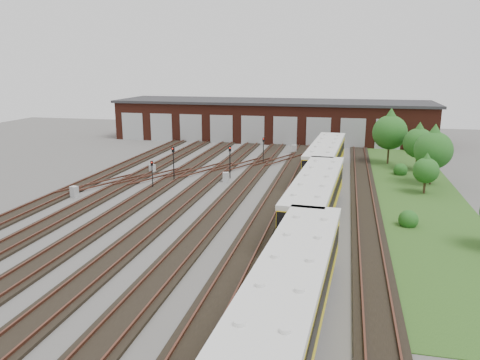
# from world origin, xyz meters

# --- Properties ---
(ground) EXTENTS (120.00, 120.00, 0.00)m
(ground) POSITION_xyz_m (0.00, 0.00, 0.00)
(ground) COLOR #4D4A47
(ground) RESTS_ON ground
(track_network) EXTENTS (30.40, 70.00, 0.33)m
(track_network) POSITION_xyz_m (-0.17, 0.59, 0.11)
(track_network) COLOR black
(track_network) RESTS_ON ground
(maintenance_shed) EXTENTS (51.00, 12.50, 6.35)m
(maintenance_shed) POSITION_xyz_m (-0.01, 39.97, 3.20)
(maintenance_shed) COLOR #4B1C12
(maintenance_shed) RESTS_ON ground
(grass_verge) EXTENTS (8.00, 55.00, 0.05)m
(grass_verge) POSITION_xyz_m (19.00, 10.00, 0.03)
(grass_verge) COLOR #224617
(grass_verge) RESTS_ON ground
(metro_train) EXTENTS (3.91, 48.64, 3.41)m
(metro_train) POSITION_xyz_m (10.00, -1.21, 2.08)
(metro_train) COLOR black
(metro_train) RESTS_ON ground
(signal_mast_0) EXTENTS (0.27, 0.25, 2.82)m
(signal_mast_0) POSITION_xyz_m (-6.52, 5.73, 1.82)
(signal_mast_0) COLOR black
(signal_mast_0) RESTS_ON ground
(signal_mast_1) EXTENTS (0.32, 0.30, 3.54)m
(signal_mast_1) POSITION_xyz_m (-0.03, 11.59, 2.27)
(signal_mast_1) COLOR black
(signal_mast_1) RESTS_ON ground
(signal_mast_2) EXTENTS (0.31, 0.29, 3.69)m
(signal_mast_2) POSITION_xyz_m (-5.49, 8.96, 2.35)
(signal_mast_2) COLOR black
(signal_mast_2) RESTS_ON ground
(signal_mast_3) EXTENTS (0.28, 0.26, 3.22)m
(signal_mast_3) POSITION_xyz_m (2.07, 20.40, 2.05)
(signal_mast_3) COLOR black
(signal_mast_3) RESTS_ON ground
(relay_cabinet_0) EXTENTS (0.76, 0.68, 1.07)m
(relay_cabinet_0) POSITION_xyz_m (-12.35, 1.09, 0.54)
(relay_cabinet_0) COLOR #A7AAAC
(relay_cabinet_0) RESTS_ON ground
(relay_cabinet_1) EXTENTS (0.77, 0.72, 1.03)m
(relay_cabinet_1) POSITION_xyz_m (-9.26, 12.05, 0.51)
(relay_cabinet_1) COLOR #A7AAAC
(relay_cabinet_1) RESTS_ON ground
(relay_cabinet_2) EXTENTS (0.70, 0.62, 1.01)m
(relay_cabinet_2) POSITION_xyz_m (-0.11, 10.01, 0.51)
(relay_cabinet_2) COLOR #A7AAAC
(relay_cabinet_2) RESTS_ON ground
(relay_cabinet_3) EXTENTS (0.68, 0.56, 1.13)m
(relay_cabinet_3) POSITION_xyz_m (5.06, 28.22, 0.56)
(relay_cabinet_3) COLOR #A7AAAC
(relay_cabinet_3) RESTS_ON ground
(relay_cabinet_4) EXTENTS (0.73, 0.65, 1.05)m
(relay_cabinet_4) POSITION_xyz_m (8.07, 15.09, 0.53)
(relay_cabinet_4) COLOR #A7AAAC
(relay_cabinet_4) RESTS_ON ground
(tree_0) EXTENTS (4.20, 4.20, 6.95)m
(tree_0) POSITION_xyz_m (17.27, 23.28, 4.47)
(tree_0) COLOR #382819
(tree_0) RESTS_ON ground
(tree_1) EXTENTS (3.45, 3.45, 5.71)m
(tree_1) POSITION_xyz_m (20.24, 20.14, 3.67)
(tree_1) COLOR #382819
(tree_1) RESTS_ON ground
(tree_2) EXTENTS (3.82, 3.82, 6.32)m
(tree_2) POSITION_xyz_m (20.76, 13.55, 4.06)
(tree_2) COLOR #382819
(tree_2) RESTS_ON ground
(tree_3) EXTENTS (2.43, 2.43, 4.02)m
(tree_3) POSITION_xyz_m (19.61, 9.67, 2.58)
(tree_3) COLOR #382819
(tree_3) RESTS_ON ground
(bush_0) EXTENTS (1.49, 1.49, 1.49)m
(bush_0) POSITION_xyz_m (17.02, -0.39, 0.75)
(bush_0) COLOR #194C15
(bush_0) RESTS_ON ground
(bush_1) EXTENTS (1.54, 1.54, 1.54)m
(bush_1) POSITION_xyz_m (18.20, 17.46, 0.77)
(bush_1) COLOR #194C15
(bush_1) RESTS_ON ground
(bush_2) EXTENTS (1.49, 1.49, 1.49)m
(bush_2) POSITION_xyz_m (21.09, 33.58, 0.75)
(bush_2) COLOR #194C15
(bush_2) RESTS_ON ground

